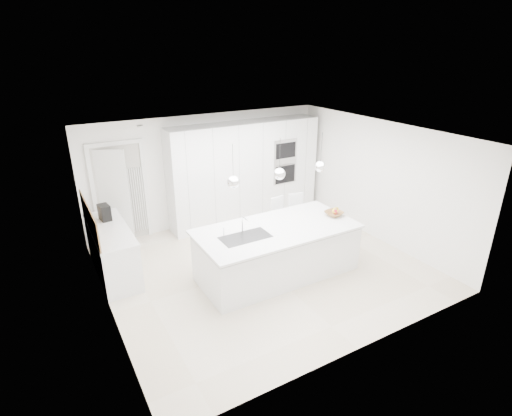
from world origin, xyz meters
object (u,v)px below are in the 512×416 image
bar_stool_left (280,223)px  bar_stool_right (299,219)px  espresso_machine (104,212)px  island_base (278,253)px  fruit_bowl (334,214)px

bar_stool_left → bar_stool_right: 0.46m
espresso_machine → bar_stool_right: size_ratio=0.28×
island_base → bar_stool_left: size_ratio=2.72×
fruit_bowl → espresso_machine: (-3.75, 1.94, 0.10)m
island_base → bar_stool_left: 1.10m
bar_stool_left → bar_stool_right: (0.46, -0.00, -0.00)m
island_base → espresso_machine: espresso_machine is taller
island_base → fruit_bowl: fruit_bowl is taller
espresso_machine → fruit_bowl: bearing=-34.2°
fruit_bowl → bar_stool_right: (-0.13, 0.93, -0.43)m
fruit_bowl → bar_stool_left: bearing=122.1°
espresso_machine → island_base: bearing=-43.9°
fruit_bowl → bar_stool_left: size_ratio=0.32×
espresso_machine → bar_stool_left: size_ratio=0.28×
bar_stool_left → espresso_machine: bearing=153.7°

